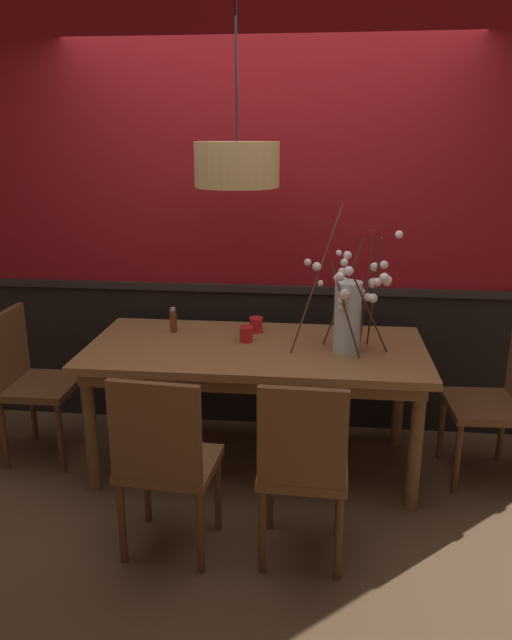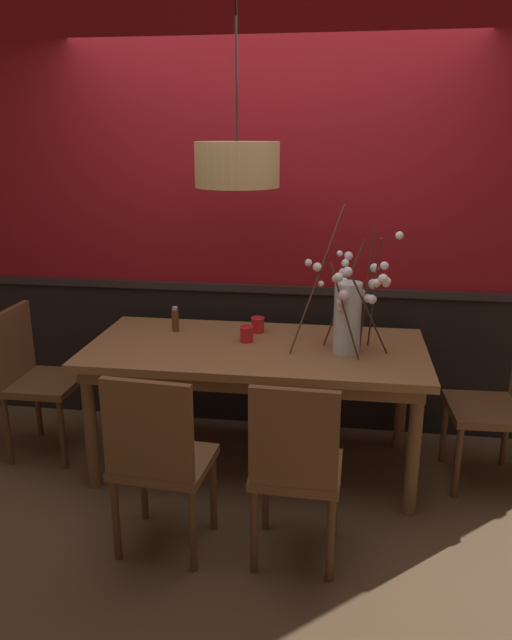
{
  "view_description": "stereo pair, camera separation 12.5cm",
  "coord_description": "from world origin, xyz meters",
  "px_view_note": "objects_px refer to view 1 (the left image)",
  "views": [
    {
      "loc": [
        0.36,
        -3.28,
        1.93
      ],
      "look_at": [
        0.0,
        0.0,
        0.93
      ],
      "focal_mm": 34.16,
      "sensor_mm": 36.0,
      "label": 1
    },
    {
      "loc": [
        0.48,
        -3.27,
        1.93
      ],
      "look_at": [
        0.0,
        0.0,
        0.93
      ],
      "focal_mm": 34.16,
      "sensor_mm": 36.0,
      "label": 2
    }
  ],
  "objects_px": {
    "chair_far_side_right": "(304,343)",
    "condiment_bottle": "(173,321)",
    "chair_head_west_end": "(29,376)",
    "candle_holder_nearer_edge": "(256,325)",
    "vase_with_blossoms": "(349,312)",
    "chair_head_east_end": "(499,397)",
    "candle_holder_nearer_center": "(246,334)",
    "pendant_lamp": "(237,165)",
    "chair_near_side_left": "(164,457)",
    "chair_near_side_right": "(303,464)",
    "chair_far_side_left": "(233,341)",
    "dining_table": "(256,359)"
  },
  "relations": [
    {
      "from": "chair_head_west_end",
      "to": "pendant_lamp",
      "type": "height_order",
      "value": "pendant_lamp"
    },
    {
      "from": "chair_far_side_right",
      "to": "candle_holder_nearer_center",
      "type": "distance_m",
      "value": 0.9
    },
    {
      "from": "chair_near_side_left",
      "to": "chair_head_west_end",
      "type": "distance_m",
      "value": 1.36
    },
    {
      "from": "chair_head_east_end",
      "to": "pendant_lamp",
      "type": "distance_m",
      "value": 1.96
    },
    {
      "from": "candle_holder_nearer_center",
      "to": "condiment_bottle",
      "type": "distance_m",
      "value": 0.48
    },
    {
      "from": "dining_table",
      "to": "candle_holder_nearer_center",
      "type": "relative_size",
      "value": 20.29
    },
    {
      "from": "vase_with_blossoms",
      "to": "condiment_bottle",
      "type": "bearing_deg",
      "value": 167.45
    },
    {
      "from": "chair_far_side_right",
      "to": "condiment_bottle",
      "type": "xyz_separation_m",
      "value": [
        -0.79,
        -0.65,
        0.34
      ]
    },
    {
      "from": "candle_holder_nearer_edge",
      "to": "candle_holder_nearer_center",
      "type": "bearing_deg",
      "value": -101.74
    },
    {
      "from": "chair_head_east_end",
      "to": "candle_holder_nearer_center",
      "type": "bearing_deg",
      "value": 178.44
    },
    {
      "from": "chair_head_east_end",
      "to": "candle_holder_nearer_edge",
      "type": "height_order",
      "value": "chair_head_east_end"
    },
    {
      "from": "chair_near_side_left",
      "to": "pendant_lamp",
      "type": "distance_m",
      "value": 1.56
    },
    {
      "from": "chair_far_side_right",
      "to": "chair_near_side_right",
      "type": "height_order",
      "value": "chair_near_side_right"
    },
    {
      "from": "chair_far_side_right",
      "to": "vase_with_blossoms",
      "type": "xyz_separation_m",
      "value": [
        0.26,
        -0.88,
        0.49
      ]
    },
    {
      "from": "chair_near_side_left",
      "to": "candle_holder_nearer_center",
      "type": "relative_size",
      "value": 9.73
    },
    {
      "from": "chair_head_east_end",
      "to": "chair_head_west_end",
      "type": "bearing_deg",
      "value": -179.15
    },
    {
      "from": "chair_head_west_end",
      "to": "dining_table",
      "type": "bearing_deg",
      "value": 0.68
    },
    {
      "from": "pendant_lamp",
      "to": "chair_far_side_left",
      "type": "bearing_deg",
      "value": 100.79
    },
    {
      "from": "chair_near_side_right",
      "to": "vase_with_blossoms",
      "type": "height_order",
      "value": "vase_with_blossoms"
    },
    {
      "from": "vase_with_blossoms",
      "to": "chair_far_side_left",
      "type": "bearing_deg",
      "value": 131.03
    },
    {
      "from": "chair_head_west_end",
      "to": "candle_holder_nearer_edge",
      "type": "distance_m",
      "value": 1.41
    },
    {
      "from": "chair_far_side_left",
      "to": "vase_with_blossoms",
      "type": "bearing_deg",
      "value": -48.97
    },
    {
      "from": "chair_near_side_right",
      "to": "candle_holder_nearer_edge",
      "type": "distance_m",
      "value": 1.19
    },
    {
      "from": "chair_far_side_right",
      "to": "chair_near_side_left",
      "type": "relative_size",
      "value": 0.94
    },
    {
      "from": "chair_head_west_end",
      "to": "vase_with_blossoms",
      "type": "bearing_deg",
      "value": -0.62
    },
    {
      "from": "condiment_bottle",
      "to": "pendant_lamp",
      "type": "height_order",
      "value": "pendant_lamp"
    },
    {
      "from": "chair_far_side_right",
      "to": "candle_holder_nearer_center",
      "type": "bearing_deg",
      "value": -112.44
    },
    {
      "from": "chair_far_side_right",
      "to": "chair_near_side_right",
      "type": "distance_m",
      "value": 1.7
    },
    {
      "from": "chair_near_side_right",
      "to": "chair_head_west_end",
      "type": "relative_size",
      "value": 0.99
    },
    {
      "from": "chair_near_side_left",
      "to": "condiment_bottle",
      "type": "relative_size",
      "value": 5.93
    },
    {
      "from": "chair_head_west_end",
      "to": "candle_holder_nearer_center",
      "type": "bearing_deg",
      "value": 3.5
    },
    {
      "from": "chair_head_east_end",
      "to": "candle_holder_nearer_center",
      "type": "height_order",
      "value": "chair_head_east_end"
    },
    {
      "from": "candle_holder_nearer_center",
      "to": "candle_holder_nearer_edge",
      "type": "relative_size",
      "value": 1.0
    },
    {
      "from": "chair_head_east_end",
      "to": "pendant_lamp",
      "type": "bearing_deg",
      "value": -179.9
    },
    {
      "from": "chair_near_side_right",
      "to": "chair_far_side_left",
      "type": "xyz_separation_m",
      "value": [
        -0.57,
        1.72,
        -0.02
      ]
    },
    {
      "from": "candle_holder_nearer_center",
      "to": "chair_far_side_right",
      "type": "bearing_deg",
      "value": 67.56
    },
    {
      "from": "chair_head_west_end",
      "to": "vase_with_blossoms",
      "type": "relative_size",
      "value": 1.18
    },
    {
      "from": "candle_holder_nearer_center",
      "to": "pendant_lamp",
      "type": "xyz_separation_m",
      "value": [
        -0.04,
        -0.04,
        0.96
      ]
    },
    {
      "from": "chair_near_side_right",
      "to": "chair_head_east_end",
      "type": "xyz_separation_m",
      "value": [
        1.08,
        0.88,
        -0.01
      ]
    },
    {
      "from": "candle_holder_nearer_center",
      "to": "condiment_bottle",
      "type": "xyz_separation_m",
      "value": [
        -0.47,
        0.13,
        0.03
      ]
    },
    {
      "from": "chair_near_side_left",
      "to": "vase_with_blossoms",
      "type": "relative_size",
      "value": 1.18
    },
    {
      "from": "dining_table",
      "to": "chair_near_side_right",
      "type": "xyz_separation_m",
      "value": [
        0.3,
        -0.85,
        -0.17
      ]
    },
    {
      "from": "candle_holder_nearer_edge",
      "to": "pendant_lamp",
      "type": "distance_m",
      "value": 0.99
    },
    {
      "from": "chair_far_side_right",
      "to": "vase_with_blossoms",
      "type": "height_order",
      "value": "vase_with_blossoms"
    },
    {
      "from": "vase_with_blossoms",
      "to": "pendant_lamp",
      "type": "xyz_separation_m",
      "value": [
        -0.62,
        0.06,
        0.78
      ]
    },
    {
      "from": "chair_near_side_left",
      "to": "pendant_lamp",
      "type": "relative_size",
      "value": 0.83
    },
    {
      "from": "candle_holder_nearer_center",
      "to": "dining_table",
      "type": "bearing_deg",
      "value": -44.62
    },
    {
      "from": "candle_holder_nearer_center",
      "to": "candle_holder_nearer_edge",
      "type": "xyz_separation_m",
      "value": [
        0.04,
        0.19,
        0.0
      ]
    },
    {
      "from": "chair_far_side_left",
      "to": "vase_with_blossoms",
      "type": "distance_m",
      "value": 1.29
    },
    {
      "from": "chair_near_side_right",
      "to": "candle_holder_nearer_edge",
      "type": "bearing_deg",
      "value": 106.68
    }
  ]
}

